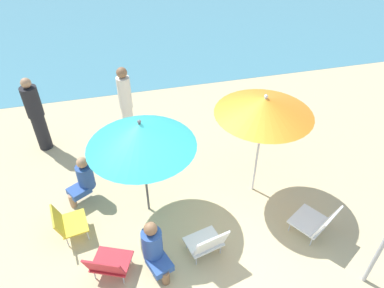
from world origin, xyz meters
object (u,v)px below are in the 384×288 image
object	(u,v)px
beach_chair_c	(317,221)
person_c	(83,179)
umbrella_teal	(141,135)
beach_chair_b	(123,151)
beach_chair_a	(207,243)
person_a	(126,106)
person_d	(154,248)
beach_chair_d	(108,264)
person_b	(36,115)
umbrella_orange	(265,106)
beach_chair_e	(67,223)

from	to	relation	value
beach_chair_c	person_c	distance (m)	4.05
umbrella_teal	beach_chair_c	xyz separation A→B (m)	(2.57, -1.24, -1.32)
beach_chair_b	beach_chair_a	bearing A→B (deg)	-11.08
beach_chair_c	person_a	distance (m)	4.29
beach_chair_b	person_d	world-z (taller)	person_d
person_a	person_d	bearing A→B (deg)	-88.86
beach_chair_c	beach_chair_d	size ratio (longest dim) A/B	1.11
beach_chair_a	person_b	bearing A→B (deg)	23.83
person_d	beach_chair_c	bearing A→B (deg)	69.14
beach_chair_d	person_b	bearing A→B (deg)	41.71
beach_chair_a	person_a	world-z (taller)	person_a
person_a	person_b	distance (m)	1.84
umbrella_teal	beach_chair_c	world-z (taller)	umbrella_teal
umbrella_orange	beach_chair_a	bearing A→B (deg)	-136.08
umbrella_orange	person_b	world-z (taller)	umbrella_orange
beach_chair_e	person_c	world-z (taller)	person_c
umbrella_orange	person_d	xyz separation A→B (m)	(-2.06, -1.22, -1.37)
beach_chair_e	person_c	xyz separation A→B (m)	(0.28, 0.81, 0.14)
beach_chair_b	person_b	xyz separation A→B (m)	(-1.61, 0.97, 0.52)
beach_chair_c	person_d	xyz separation A→B (m)	(-2.64, 0.03, 0.15)
umbrella_teal	beach_chair_c	size ratio (longest dim) A/B	2.41
person_c	beach_chair_e	bearing A→B (deg)	40.47
umbrella_orange	umbrella_teal	bearing A→B (deg)	-179.69
beach_chair_a	person_d	distance (m)	0.82
person_b	person_d	distance (m)	3.99
beach_chair_e	umbrella_teal	bearing A→B (deg)	1.63
beach_chair_a	beach_chair_d	distance (m)	1.49
beach_chair_a	beach_chair_d	xyz separation A→B (m)	(-1.49, 0.01, -0.02)
person_a	umbrella_orange	bearing A→B (deg)	-44.04
beach_chair_b	person_a	size ratio (longest dim) A/B	0.37
umbrella_teal	person_d	distance (m)	1.68
beach_chair_d	beach_chair_b	bearing A→B (deg)	13.38
beach_chair_e	person_a	xyz separation A→B (m)	(1.26, 2.34, 0.60)
beach_chair_e	person_d	size ratio (longest dim) A/B	0.60
beach_chair_b	person_a	xyz separation A→B (m)	(0.21, 0.73, 0.61)
person_a	person_b	bearing A→B (deg)	173.34
umbrella_teal	beach_chair_b	world-z (taller)	umbrella_teal
person_c	person_a	bearing A→B (deg)	-152.55
person_b	person_c	world-z (taller)	person_b
beach_chair_e	person_d	distance (m)	1.60
umbrella_orange	beach_chair_b	bearing A→B (deg)	149.68
umbrella_teal	person_b	distance (m)	3.12
person_c	beach_chair_c	bearing A→B (deg)	123.70
umbrella_teal	person_c	world-z (taller)	umbrella_teal
umbrella_teal	beach_chair_a	bearing A→B (deg)	-58.39
beach_chair_e	person_b	xyz separation A→B (m)	(-0.57, 2.58, 0.51)
beach_chair_c	person_d	world-z (taller)	person_d
beach_chair_e	person_c	size ratio (longest dim) A/B	0.63
umbrella_orange	person_a	world-z (taller)	umbrella_orange
beach_chair_e	person_d	xyz separation A→B (m)	(1.28, -0.94, 0.16)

